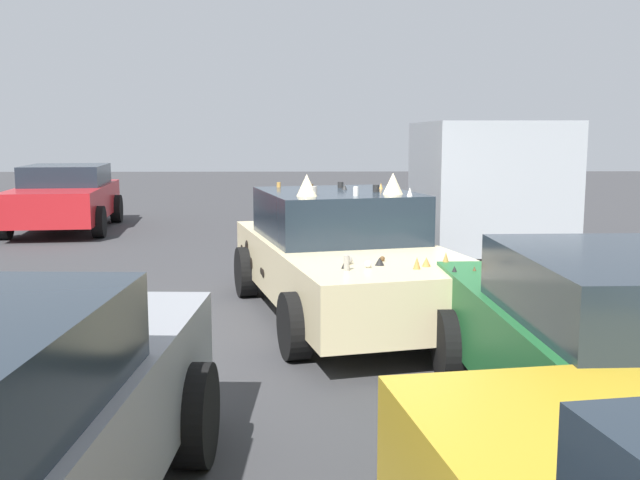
% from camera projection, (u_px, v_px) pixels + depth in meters
% --- Properties ---
extents(ground_plane, '(60.00, 60.00, 0.00)m').
position_uv_depth(ground_plane, '(346.00, 317.00, 8.62)').
color(ground_plane, '#38383A').
extents(art_car_decorated, '(4.79, 2.84, 1.66)m').
position_uv_depth(art_car_decorated, '(344.00, 255.00, 8.60)').
color(art_car_decorated, beige).
rests_on(art_car_decorated, ground).
extents(parked_van_row_back_far, '(5.24, 2.48, 2.26)m').
position_uv_depth(parked_van_row_back_far, '(480.00, 180.00, 13.07)').
color(parked_van_row_back_far, '#9EA3A8').
rests_on(parked_van_row_back_far, ground).
extents(parked_sedan_behind_left, '(4.24, 2.36, 1.38)m').
position_uv_depth(parked_sedan_behind_left, '(65.00, 197.00, 16.00)').
color(parked_sedan_behind_left, red).
rests_on(parked_sedan_behind_left, ground).
extents(parked_sedan_behind_right, '(4.12, 2.13, 1.35)m').
position_uv_depth(parked_sedan_behind_right, '(627.00, 345.00, 5.08)').
color(parked_sedan_behind_right, '#1E602D').
rests_on(parked_sedan_behind_right, ground).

